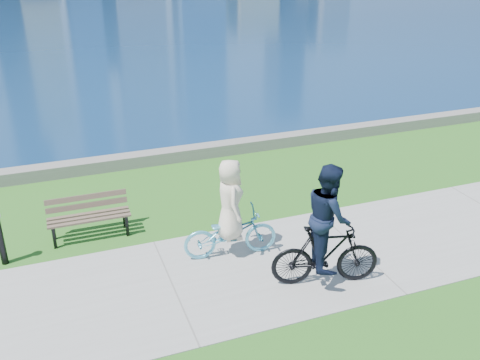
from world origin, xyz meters
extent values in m
plane|color=#235B18|center=(0.00, 0.00, 0.00)|extent=(320.00, 320.00, 0.00)
cube|color=gray|center=(0.00, 0.00, 0.01)|extent=(80.00, 3.50, 0.02)
cube|color=slate|center=(0.00, 6.20, 0.17)|extent=(90.00, 0.50, 0.35)
cube|color=black|center=(-2.01, 2.27, 0.25)|extent=(0.07, 0.07, 0.49)
cube|color=black|center=(-0.47, 2.26, 0.25)|extent=(0.07, 0.07, 0.49)
cube|color=black|center=(-2.00, 2.66, 0.25)|extent=(0.07, 0.07, 0.49)
cube|color=black|center=(-0.47, 2.65, 0.25)|extent=(0.07, 0.07, 0.49)
cube|color=brown|center=(-1.24, 2.26, 0.52)|extent=(1.76, 0.13, 0.04)
cube|color=brown|center=(-1.24, 2.44, 0.52)|extent=(1.76, 0.13, 0.04)
cube|color=brown|center=(-1.24, 2.61, 0.52)|extent=(1.76, 0.13, 0.04)
cube|color=brown|center=(-1.24, 2.75, 0.66)|extent=(1.76, 0.08, 0.13)
cube|color=brown|center=(-1.24, 2.78, 0.84)|extent=(1.76, 0.08, 0.13)
cylinder|color=black|center=(-3.00, 2.02, 0.53)|extent=(0.13, 0.13, 1.06)
imported|color=#57B4D4|center=(1.40, 0.69, 0.53)|extent=(0.90, 2.01, 1.02)
imported|color=white|center=(1.40, 0.69, 1.30)|extent=(0.64, 0.89, 1.69)
imported|color=black|center=(2.74, -0.86, 0.64)|extent=(1.10, 2.13, 1.23)
imported|color=black|center=(2.74, -0.86, 1.46)|extent=(0.98, 1.13, 2.01)
camera|label=1|loc=(-1.75, -8.28, 6.05)|focal=40.00mm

